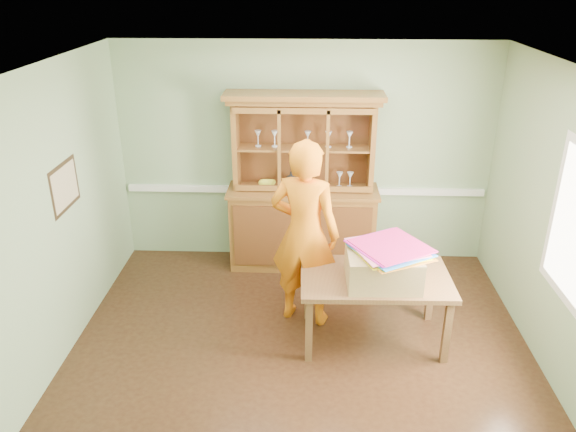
{
  "coord_description": "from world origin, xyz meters",
  "views": [
    {
      "loc": [
        0.06,
        -4.53,
        3.42
      ],
      "look_at": [
        -0.14,
        0.4,
        1.24
      ],
      "focal_mm": 35.0,
      "sensor_mm": 36.0,
      "label": 1
    }
  ],
  "objects_px": {
    "china_hutch": "(303,208)",
    "person": "(305,234)",
    "dining_table": "(375,284)",
    "cardboard_box": "(383,268)"
  },
  "relations": [
    {
      "from": "china_hutch",
      "to": "person",
      "type": "xyz_separation_m",
      "value": [
        0.04,
        -1.22,
        0.23
      ]
    },
    {
      "from": "china_hutch",
      "to": "cardboard_box",
      "type": "relative_size",
      "value": 3.19
    },
    {
      "from": "dining_table",
      "to": "cardboard_box",
      "type": "height_order",
      "value": "cardboard_box"
    },
    {
      "from": "person",
      "to": "china_hutch",
      "type": "bearing_deg",
      "value": -71.94
    },
    {
      "from": "dining_table",
      "to": "person",
      "type": "height_order",
      "value": "person"
    },
    {
      "from": "cardboard_box",
      "to": "person",
      "type": "xyz_separation_m",
      "value": [
        -0.74,
        0.47,
        0.11
      ]
    },
    {
      "from": "dining_table",
      "to": "person",
      "type": "relative_size",
      "value": 0.74
    },
    {
      "from": "dining_table",
      "to": "china_hutch",
      "type": "bearing_deg",
      "value": 113.72
    },
    {
      "from": "china_hutch",
      "to": "dining_table",
      "type": "bearing_deg",
      "value": -65.11
    },
    {
      "from": "dining_table",
      "to": "cardboard_box",
      "type": "bearing_deg",
      "value": -69.47
    }
  ]
}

